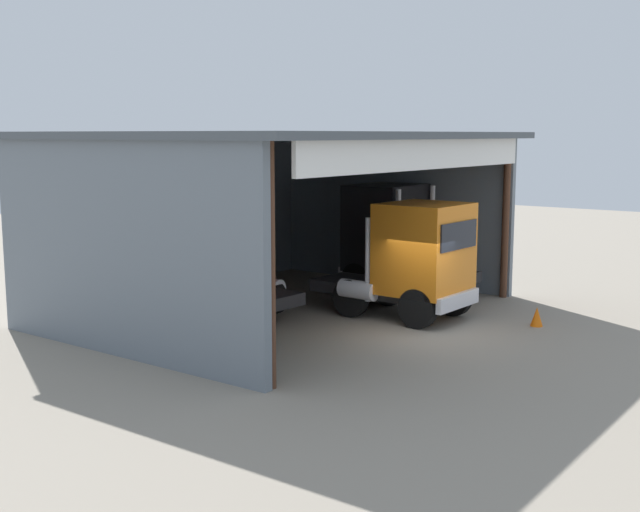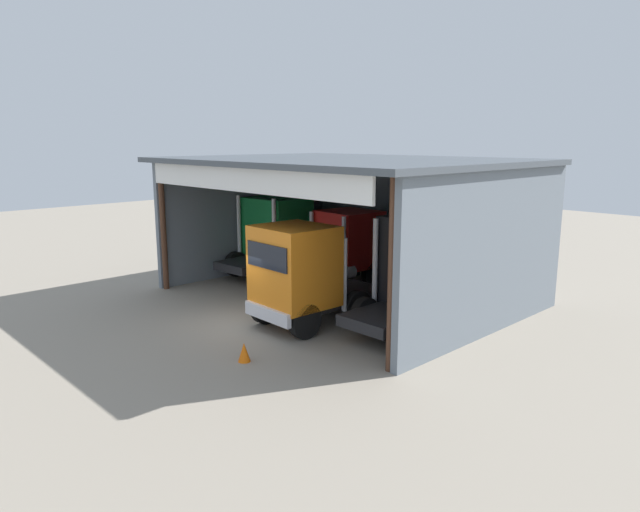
# 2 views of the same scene
# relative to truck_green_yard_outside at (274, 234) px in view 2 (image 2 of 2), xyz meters

# --- Properties ---
(ground_plane) EXTENTS (80.00, 80.00, 0.00)m
(ground_plane) POSITION_rel_truck_green_yard_outside_xyz_m (4.88, -5.09, -1.92)
(ground_plane) COLOR gray
(ground_plane) RESTS_ON ground
(workshop_shed) EXTENTS (13.31, 10.22, 5.53)m
(workshop_shed) POSITION_rel_truck_green_yard_outside_xyz_m (4.88, 0.60, 1.86)
(workshop_shed) COLOR slate
(workshop_shed) RESTS_ON ground
(truck_green_yard_outside) EXTENTS (2.97, 4.44, 3.74)m
(truck_green_yard_outside) POSITION_rel_truck_green_yard_outside_xyz_m (0.00, 0.00, 0.00)
(truck_green_yard_outside) COLOR #197F3D
(truck_green_yard_outside) RESTS_ON ground
(truck_red_center_bay) EXTENTS (2.59, 4.54, 3.21)m
(truck_red_center_bay) POSITION_rel_truck_green_yard_outside_xyz_m (3.45, 1.15, -0.23)
(truck_red_center_bay) COLOR red
(truck_red_center_bay) RESTS_ON ground
(truck_orange_center_right_bay) EXTENTS (2.58, 4.95, 3.48)m
(truck_orange_center_right_bay) POSITION_rel_truck_green_yard_outside_xyz_m (6.43, -4.07, -0.11)
(truck_orange_center_right_bay) COLOR orange
(truck_orange_center_right_bay) RESTS_ON ground
(truck_black_right_bay) EXTENTS (2.71, 4.38, 3.76)m
(truck_black_right_bay) POSITION_rel_truck_green_yard_outside_xyz_m (9.40, -1.48, 0.03)
(truck_black_right_bay) COLOR black
(truck_black_right_bay) RESTS_ON ground
(oil_drum) EXTENTS (0.58, 0.58, 0.89)m
(oil_drum) POSITION_rel_truck_green_yard_outside_xyz_m (8.02, 3.73, -1.48)
(oil_drum) COLOR gold
(oil_drum) RESTS_ON ground
(tool_cart) EXTENTS (0.90, 0.60, 1.00)m
(tool_cart) POSITION_rel_truck_green_yard_outside_xyz_m (7.41, 3.63, -1.42)
(tool_cart) COLOR #1E59A5
(tool_cart) RESTS_ON ground
(traffic_cone) EXTENTS (0.36, 0.36, 0.56)m
(traffic_cone) POSITION_rel_truck_green_yard_outside_xyz_m (7.68, -7.42, -1.64)
(traffic_cone) COLOR orange
(traffic_cone) RESTS_ON ground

